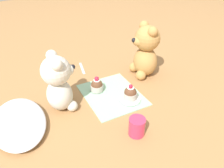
# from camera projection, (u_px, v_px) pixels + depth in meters

# --- Properties ---
(ground_plane) EXTENTS (4.00, 4.00, 0.00)m
(ground_plane) POSITION_uv_depth(u_px,v_px,m) (112.00, 95.00, 0.93)
(ground_plane) COLOR #9E7042
(knitted_placemat) EXTENTS (0.27, 0.22, 0.01)m
(knitted_placemat) POSITION_uv_depth(u_px,v_px,m) (112.00, 94.00, 0.93)
(knitted_placemat) COLOR #8EBC99
(knitted_placemat) RESTS_ON ground_plane
(tulle_cloth) EXTENTS (0.29, 0.18, 0.04)m
(tulle_cloth) POSITION_uv_depth(u_px,v_px,m) (19.00, 122.00, 0.77)
(tulle_cloth) COLOR silver
(tulle_cloth) RESTS_ON ground_plane
(teddy_bear_cream) EXTENTS (0.12, 0.13, 0.23)m
(teddy_bear_cream) POSITION_uv_depth(u_px,v_px,m) (59.00, 83.00, 0.80)
(teddy_bear_cream) COLOR beige
(teddy_bear_cream) RESTS_ON ground_plane
(teddy_bear_tan) EXTENTS (0.14, 0.14, 0.25)m
(teddy_bear_tan) POSITION_uv_depth(u_px,v_px,m) (145.00, 51.00, 1.00)
(teddy_bear_tan) COLOR #B78447
(teddy_bear_tan) RESTS_ON ground_plane
(cupcake_near_cream_bear) EXTENTS (0.05, 0.05, 0.07)m
(cupcake_near_cream_bear) POSITION_uv_depth(u_px,v_px,m) (97.00, 86.00, 0.94)
(cupcake_near_cream_bear) COLOR #B2ADA3
(cupcake_near_cream_bear) RESTS_ON knitted_placemat
(saucer_plate) EXTENTS (0.09, 0.09, 0.01)m
(saucer_plate) POSITION_uv_depth(u_px,v_px,m) (130.00, 99.00, 0.89)
(saucer_plate) COLOR white
(saucer_plate) RESTS_ON knitted_placemat
(cupcake_near_tan_bear) EXTENTS (0.05, 0.05, 0.07)m
(cupcake_near_tan_bear) POSITION_uv_depth(u_px,v_px,m) (130.00, 94.00, 0.88)
(cupcake_near_tan_bear) COLOR #B2ADA3
(cupcake_near_tan_bear) RESTS_ON saucer_plate
(juice_glass) EXTENTS (0.06, 0.06, 0.07)m
(juice_glass) POSITION_uv_depth(u_px,v_px,m) (137.00, 127.00, 0.73)
(juice_glass) COLOR #DB3356
(juice_glass) RESTS_ON ground_plane
(teaspoon) EXTENTS (0.12, 0.03, 0.01)m
(teaspoon) POSITION_uv_depth(u_px,v_px,m) (82.00, 68.00, 1.12)
(teaspoon) COLOR silver
(teaspoon) RESTS_ON ground_plane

